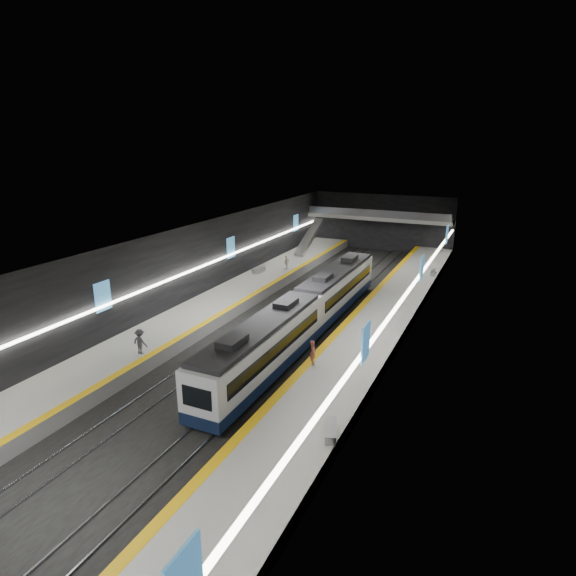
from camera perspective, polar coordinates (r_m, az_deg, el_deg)
The scene contains 24 objects.
ground at distance 39.78m, azimuth -1.80°, elevation -5.73°, with size 70.00×70.00×0.00m, color black.
ceiling at distance 37.36m, azimuth -1.91°, elevation 5.62°, with size 20.00×70.00×0.04m, color beige.
wall_left at distance 43.62m, azimuth -13.69°, elevation 1.45°, with size 0.04×70.00×8.00m, color black.
wall_right at distance 35.27m, azimuth 12.85°, elevation -2.29°, with size 0.04×70.00×8.00m, color black.
wall_back at distance 70.60m, azimuth 11.07°, elevation 7.62°, with size 20.00×0.04×8.00m, color black.
platform_left at distance 43.24m, azimuth -10.75°, elevation -3.38°, with size 5.00×70.00×1.00m, color slate.
tile_surface_left at distance 43.07m, azimuth -10.79°, elevation -2.75°, with size 5.00×70.00×0.02m, color #A8A8A3.
tactile_strip_left at distance 41.88m, azimuth -8.32°, elevation -3.19°, with size 0.60×70.00×0.02m, color #F4B60C.
platform_right at distance 37.10m, azimuth 8.69°, elevation -6.87°, with size 5.00×70.00×1.00m, color slate.
tile_surface_right at distance 36.89m, azimuth 8.73°, elevation -6.15°, with size 5.00×70.00×0.02m, color #A8A8A3.
tactile_strip_right at distance 37.49m, azimuth 5.49°, elevation -5.61°, with size 0.60×70.00×0.02m, color #F4B60C.
rails at distance 39.75m, azimuth -1.80°, elevation -5.65°, with size 6.52×70.00×0.12m.
train at distance 38.78m, azimuth 2.10°, elevation -2.86°, with size 2.69×30.05×3.60m.
ad_posters at distance 39.09m, azimuth -1.20°, elevation 0.87°, with size 19.94×53.50×2.20m.
cove_light_left at distance 43.55m, azimuth -13.46°, elevation 1.16°, with size 0.25×68.60×0.12m, color white.
cove_light_right at distance 35.38m, azimuth 12.51°, elevation -2.55°, with size 0.25×68.60×0.12m, color white.
mezzanine_bridge at distance 68.45m, azimuth 10.69°, elevation 8.22°, with size 20.00×3.00×1.50m.
escalator at distance 64.64m, azimuth 2.54°, elevation 6.05°, with size 1.20×8.00×0.60m, color #99999E.
bench_left_far at distance 54.72m, azimuth -3.49°, elevation 2.15°, with size 0.56×2.01×0.49m, color #99999E.
bench_right_near at distance 25.87m, azimuth 5.12°, elevation -16.47°, with size 0.55×1.97×0.48m, color #99999E.
bench_right_far at distance 56.08m, azimuth 16.82°, elevation 1.77°, with size 0.51×1.83×0.45m, color #99999E.
passenger_right_a at distance 32.54m, azimuth 2.98°, elevation -7.65°, with size 0.62×0.41×1.71m, color #AF5341.
passenger_left_a at distance 55.62m, azimuth -0.18°, elevation 3.04°, with size 0.96×0.40×1.64m, color silver.
passenger_left_b at distance 35.52m, azimuth -17.12°, elevation -6.11°, with size 1.19×0.68×1.84m, color #3D3E45.
Camera 1 is at (16.46, -32.66, 15.64)m, focal length 30.00 mm.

